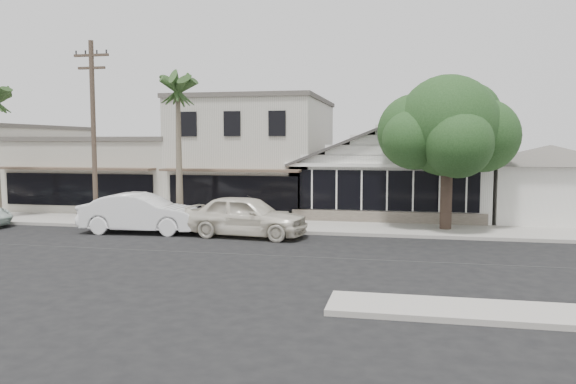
% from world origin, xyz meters
% --- Properties ---
extents(ground, '(140.00, 140.00, 0.00)m').
position_xyz_m(ground, '(0.00, 0.00, 0.00)').
color(ground, black).
rests_on(ground, ground).
extents(sidewalk_north, '(90.00, 3.50, 0.15)m').
position_xyz_m(sidewalk_north, '(-8.00, 6.75, 0.07)').
color(sidewalk_north, '#9E9991').
rests_on(sidewalk_north, ground).
extents(corner_shop, '(10.40, 8.60, 5.10)m').
position_xyz_m(corner_shop, '(5.00, 12.47, 2.62)').
color(corner_shop, white).
rests_on(corner_shop, ground).
extents(side_cottage, '(6.00, 6.00, 3.00)m').
position_xyz_m(side_cottage, '(13.20, 11.50, 1.50)').
color(side_cottage, white).
rests_on(side_cottage, ground).
extents(row_building_near, '(8.00, 10.00, 6.50)m').
position_xyz_m(row_building_near, '(-3.00, 13.50, 3.25)').
color(row_building_near, beige).
rests_on(row_building_near, ground).
extents(row_building_midnear, '(10.00, 10.00, 4.20)m').
position_xyz_m(row_building_midnear, '(-12.00, 13.50, 2.10)').
color(row_building_midnear, beige).
rests_on(row_building_midnear, ground).
extents(utility_pole, '(1.80, 0.24, 9.00)m').
position_xyz_m(utility_pole, '(-9.00, 5.20, 4.79)').
color(utility_pole, brown).
rests_on(utility_pole, ground).
extents(car_0, '(5.60, 2.75, 1.84)m').
position_xyz_m(car_0, '(-0.94, 3.84, 0.92)').
color(car_0, silver).
rests_on(car_0, ground).
extents(car_1, '(5.61, 2.27, 1.81)m').
position_xyz_m(car_1, '(-5.94, 3.91, 0.90)').
color(car_1, white).
rests_on(car_1, ground).
extents(shade_tree, '(6.49, 5.87, 7.20)m').
position_xyz_m(shade_tree, '(7.67, 7.18, 4.74)').
color(shade_tree, '#423328').
rests_on(shade_tree, ground).
extents(palm_east, '(2.52, 2.52, 7.79)m').
position_xyz_m(palm_east, '(-4.85, 5.79, 6.66)').
color(palm_east, '#726651').
rests_on(palm_east, ground).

